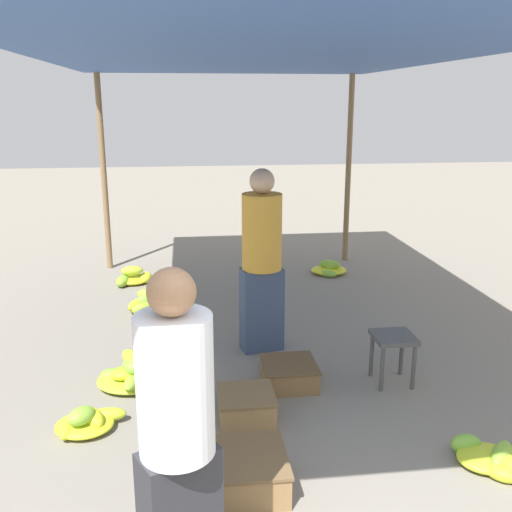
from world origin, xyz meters
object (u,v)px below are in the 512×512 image
Objects in this scene: banana_pile_left_3 at (130,375)px; crate_mid at (246,405)px; banana_pile_left_0 at (86,422)px; stool at (393,345)px; banana_pile_right_0 at (491,458)px; banana_pile_right_1 at (329,268)px; crate_far at (245,471)px; vendor_foreground at (177,434)px; banana_pile_left_2 at (133,278)px; crate_near at (289,374)px; banana_pile_left_1 at (148,304)px; shopper_walking_mid at (262,259)px.

crate_mid is (0.92, -0.64, 0.01)m from banana_pile_left_3.
banana_pile_left_3 is at bearing 69.14° from banana_pile_left_0.
stool is 1.27m from banana_pile_right_0.
banana_pile_right_1 reaches higher than crate_mid.
banana_pile_left_0 is at bearing 144.45° from crate_far.
vendor_foreground reaches higher than banana_pile_left_2.
banana_pile_left_3 is 1.48× the size of crate_near.
crate_far reaches higher than banana_pile_left_0.
banana_pile_left_1 reaches higher than banana_pile_left_0.
banana_pile_left_1 is at bearing 137.88° from stool.
stool is 1.87m from crate_far.
crate_mid is (0.87, -2.36, 0.00)m from banana_pile_left_1.
banana_pile_left_1 is 1.06× the size of banana_pile_right_0.
crate_far is (1.04, -4.30, 0.04)m from banana_pile_left_2.
banana_pile_left_3 is at bearing 172.87° from crate_near.
banana_pile_left_0 is at bearing -90.86° from banana_pile_left_2.
crate_mid is (0.48, 1.52, -0.76)m from vendor_foreground.
banana_pile_left_2 reaches higher than banana_pile_left_0.
banana_pile_left_2 is at bearing 117.23° from crate_near.
crate_far is 0.30× the size of shopper_walking_mid.
crate_near is (1.55, -3.01, 0.02)m from banana_pile_left_2.
shopper_walking_mid reaches higher than banana_pile_right_0.
banana_pile_left_2 is at bearing 122.07° from shopper_walking_mid.
banana_pile_right_0 is 1.74m from crate_mid.
vendor_foreground is 3.63× the size of crate_near.
banana_pile_right_1 is at bearing 2.15° from banana_pile_left_2.
crate_far is at bearing -96.62° from crate_mid.
banana_pile_right_1 reaches higher than banana_pile_right_0.
banana_pile_left_1 is 2.71m from banana_pile_right_1.
banana_pile_left_2 is 2.69m from banana_pile_right_1.
stool reaches higher than crate_near.
stool is 1.42m from shopper_walking_mid.
banana_pile_left_1 reaches higher than banana_pile_right_0.
crate_far is at bearing -100.47° from shopper_walking_mid.
banana_pile_right_0 is (2.72, -0.77, -0.01)m from banana_pile_left_0.
banana_pile_left_1 is at bearing 88.26° from banana_pile_left_3.
crate_mid is at bearing -72.00° from banana_pile_left_2.
banana_pile_left_3 is 1.35m from crate_near.
banana_pile_left_3 is at bearing 173.94° from stool.
banana_pile_left_1 is at bearing 135.36° from shopper_walking_mid.
crate_far is at bearing -110.54° from banana_pile_right_1.
stool is at bearing 10.18° from banana_pile_left_0.
banana_pile_left_1 reaches higher than crate_mid.
banana_pile_left_0 is 3.52m from banana_pile_left_2.
banana_pile_left_2 is at bearing 89.14° from banana_pile_left_0.
vendor_foreground is 3.98m from banana_pile_left_1.
vendor_foreground is at bearing -107.55° from crate_mid.
stool is at bearing -4.42° from crate_near.
crate_mid is (1.18, 0.04, 0.03)m from banana_pile_left_0.
shopper_walking_mid is at bearing 141.01° from stool.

